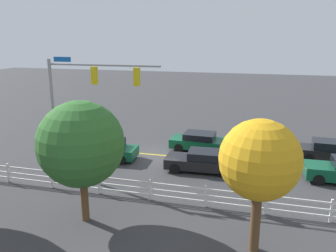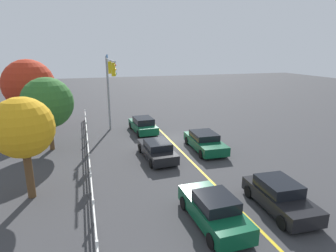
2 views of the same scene
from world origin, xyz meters
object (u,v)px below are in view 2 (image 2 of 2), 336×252
(car_2, at_px, (157,150))
(tree_0, at_px, (23,128))
(car_1, at_px, (214,210))
(tree_2, at_px, (47,103))
(car_4, at_px, (279,196))
(tree_1, at_px, (29,85))
(car_0, at_px, (205,142))
(car_3, at_px, (143,125))

(car_2, xyz_separation_m, tree_0, (-3.37, 7.74, 3.13))
(car_1, relative_size, tree_2, 0.78)
(tree_0, bearing_deg, car_4, -112.19)
(car_2, relative_size, tree_2, 0.82)
(car_4, relative_size, tree_1, 0.64)
(car_1, xyz_separation_m, tree_0, (4.96, 8.13, 3.09))
(car_2, height_order, tree_2, tree_2)
(car_4, distance_m, tree_2, 17.06)
(car_1, height_order, tree_1, tree_1)
(car_2, height_order, tree_1, tree_1)
(car_2, bearing_deg, tree_0, 111.16)
(car_2, distance_m, tree_2, 9.01)
(car_0, height_order, car_1, car_1)
(car_1, bearing_deg, car_0, -23.11)
(car_3, distance_m, tree_1, 11.60)
(car_1, relative_size, car_3, 0.97)
(car_4, bearing_deg, car_1, -84.25)
(tree_1, bearing_deg, car_1, -152.96)
(car_2, bearing_deg, tree_2, 57.80)
(car_0, xyz_separation_m, car_1, (-9.02, 3.62, 0.03))
(tree_2, bearing_deg, tree_1, 17.76)
(car_0, height_order, tree_1, tree_1)
(tree_1, bearing_deg, tree_2, -162.24)
(car_1, bearing_deg, tree_1, 25.82)
(car_0, bearing_deg, car_3, -147.78)
(tree_0, xyz_separation_m, tree_2, (7.59, -0.37, -0.10))
(tree_0, relative_size, tree_2, 0.95)
(car_1, distance_m, car_3, 15.18)
(car_3, relative_size, tree_0, 0.85)
(car_0, xyz_separation_m, tree_2, (3.53, 11.38, 3.02))
(car_1, height_order, car_2, car_1)
(car_0, relative_size, tree_2, 0.85)
(car_4, bearing_deg, car_0, -177.33)
(car_3, bearing_deg, car_2, 172.92)
(car_0, relative_size, car_3, 1.05)
(car_0, relative_size, tree_0, 0.89)
(car_3, bearing_deg, car_0, -153.25)
(tree_1, bearing_deg, car_0, -127.89)
(tree_1, relative_size, tree_2, 1.20)
(car_0, bearing_deg, car_1, -19.77)
(car_3, xyz_separation_m, tree_0, (-10.22, 8.18, 3.09))
(car_4, xyz_separation_m, tree_1, (19.47, 13.62, 3.61))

